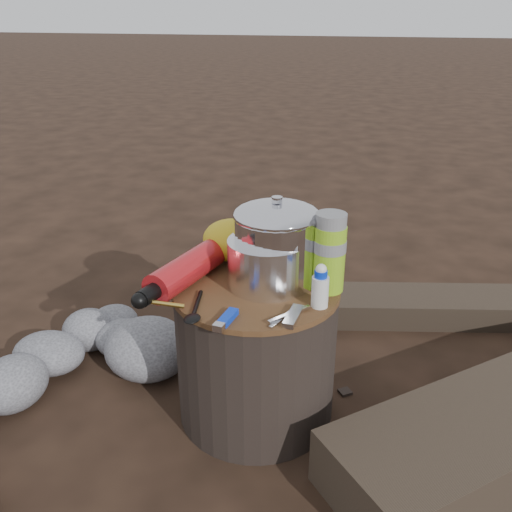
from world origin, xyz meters
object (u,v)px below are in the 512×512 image
(camping_pot, at_px, (276,242))
(travel_mug, at_px, (307,250))
(stump, at_px, (256,352))
(fuel_bottle, at_px, (185,271))
(thermos, at_px, (329,253))

(camping_pot, distance_m, travel_mug, 0.13)
(stump, distance_m, camping_pot, 0.31)
(stump, xyz_separation_m, fuel_bottle, (-0.18, -0.05, 0.24))
(camping_pot, relative_size, fuel_bottle, 0.65)
(stump, xyz_separation_m, thermos, (0.17, 0.05, 0.30))
(fuel_bottle, xyz_separation_m, thermos, (0.35, 0.09, 0.06))
(thermos, xyz_separation_m, travel_mug, (-0.08, 0.11, -0.05))
(camping_pot, bearing_deg, thermos, -2.30)
(fuel_bottle, distance_m, travel_mug, 0.34)
(travel_mug, bearing_deg, camping_pot, -119.71)
(fuel_bottle, xyz_separation_m, travel_mug, (0.27, 0.20, 0.01))
(stump, distance_m, thermos, 0.35)
(stump, height_order, camping_pot, camping_pot)
(camping_pot, bearing_deg, travel_mug, 60.29)
(stump, bearing_deg, camping_pot, 56.37)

